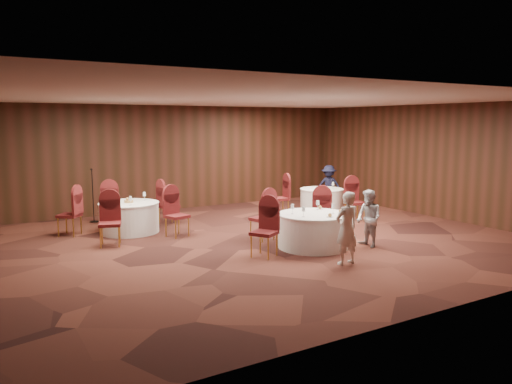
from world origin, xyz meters
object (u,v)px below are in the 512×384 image
mic_stand (93,207)px  woman_a (347,228)px  man_c (329,186)px  table_right (322,201)px  table_main (313,230)px  table_left (129,217)px  woman_b (369,219)px

mic_stand → woman_a: (3.18, -6.64, 0.28)m
man_c → table_right: bearing=-89.5°
table_right → man_c: (1.03, 0.94, 0.28)m
table_main → mic_stand: (-3.42, 5.28, 0.04)m
table_left → table_right: bearing=-3.7°
man_c → woman_a: bearing=-78.2°
table_right → mic_stand: (-6.13, 2.14, 0.04)m
table_right → woman_b: woman_b is taller
table_main → table_left: size_ratio=1.06×
table_main → mic_stand: bearing=122.9°
mic_stand → woman_b: (4.48, -5.86, 0.21)m
woman_a → table_right: bearing=-124.5°
table_main → table_right: (2.70, 3.14, 0.00)m
woman_b → table_left: bearing=-130.6°
mic_stand → table_main: bearing=-57.1°
table_left → woman_b: bearing=-45.4°
table_main → man_c: 5.54m
table_right → woman_a: bearing=-123.3°
table_main → mic_stand: 6.29m
mic_stand → man_c: mic_stand is taller
table_right → woman_b: 4.07m
table_main → woman_a: bearing=-100.3°
woman_a → woman_b: (1.31, 0.78, -0.07)m
mic_stand → table_left: bearing=-75.5°
woman_a → woman_b: 1.53m
table_left → mic_stand: mic_stand is taller
woman_a → man_c: 6.74m
table_left → mic_stand: 1.83m
mic_stand → woman_a: size_ratio=1.05×
table_right → man_c: man_c is taller
mic_stand → woman_a: 7.37m
mic_stand → woman_b: size_ratio=1.17×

